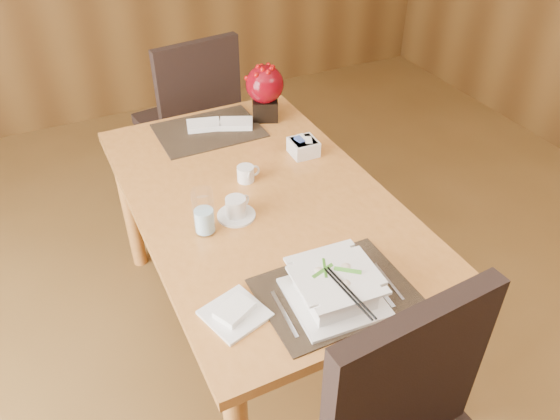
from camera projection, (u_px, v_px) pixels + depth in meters
name	position (u px, v px, depth m)	size (l,w,h in m)	color
dining_table	(260.00, 217.00, 2.10)	(0.90, 1.50, 0.75)	#C57C36
placemat_near	(335.00, 292.00, 1.64)	(0.45, 0.33, 0.01)	black
placemat_far	(209.00, 130.00, 2.43)	(0.45, 0.33, 0.01)	black
soup_setting	(335.00, 287.00, 1.59)	(0.28, 0.28, 0.11)	white
coffee_cup	(236.00, 209.00, 1.92)	(0.14, 0.14, 0.08)	white
water_glass	(204.00, 212.00, 1.82)	(0.07, 0.07, 0.17)	white
creamer_jug	(246.00, 174.00, 2.10)	(0.09, 0.09, 0.06)	white
sugar_caddy	(303.00, 147.00, 2.26)	(0.11, 0.11, 0.06)	white
berry_decor	(265.00, 89.00, 2.44)	(0.17, 0.17, 0.25)	black
napkins_far	(222.00, 124.00, 2.44)	(0.29, 0.10, 0.03)	white
bread_plate	(235.00, 314.00, 1.57)	(0.16, 0.16, 0.01)	white
far_chair	(192.00, 115.00, 2.94)	(0.52, 0.53, 1.01)	black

